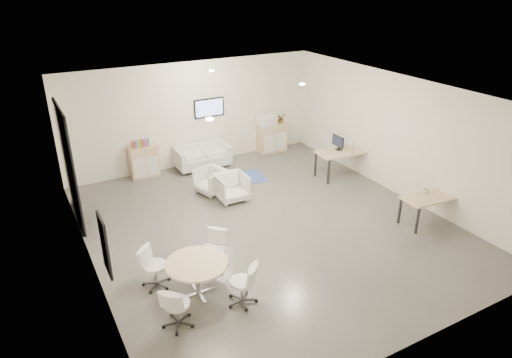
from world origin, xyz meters
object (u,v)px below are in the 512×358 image
object	(u,v)px
sideboard_right	(272,138)
armchair_right	(232,186)
sideboard_left	(144,162)
desk_front	(428,200)
desk_rear	(342,154)
armchair_left	(211,180)
loveseat	(202,157)
round_table	(197,266)

from	to	relation	value
sideboard_right	armchair_right	distance (m)	3.83
sideboard_left	desk_front	size ratio (longest dim) A/B	0.69
desk_rear	armchair_right	bearing A→B (deg)	-176.93
sideboard_right	desk_rear	distance (m)	2.86
sideboard_left	armchair_left	xyz separation A→B (m)	(1.28, -1.97, -0.09)
sideboard_left	sideboard_right	size ratio (longest dim) A/B	0.97
loveseat	desk_front	world-z (taller)	loveseat
sideboard_left	armchair_left	bearing A→B (deg)	-57.00
sideboard_right	loveseat	world-z (taller)	sideboard_right
armchair_right	round_table	size ratio (longest dim) A/B	0.68
desk_rear	armchair_left	bearing A→B (deg)	173.39
sideboard_left	armchair_right	xyz separation A→B (m)	(1.58, -2.64, -0.07)
round_table	sideboard_left	bearing A→B (deg)	83.14
loveseat	desk_rear	distance (m)	4.25
desk_rear	loveseat	bearing A→B (deg)	147.44
sideboard_right	desk_rear	world-z (taller)	sideboard_right
sideboard_left	loveseat	xyz separation A→B (m)	(1.77, -0.18, -0.13)
armchair_left	desk_rear	bearing A→B (deg)	62.18
loveseat	desk_front	bearing A→B (deg)	-59.33
round_table	desk_front	bearing A→B (deg)	-1.21
armchair_left	desk_rear	size ratio (longest dim) A/B	0.49
loveseat	armchair_right	size ratio (longest dim) A/B	2.09
sideboard_right	round_table	xyz separation A→B (m)	(-5.09, -5.85, 0.14)
sideboard_right	desk_rear	bearing A→B (deg)	-75.03
sideboard_left	desk_front	world-z (taller)	sideboard_left
sideboard_left	desk_front	distance (m)	7.92
sideboard_right	armchair_right	bearing A→B (deg)	-136.87
sideboard_left	desk_rear	size ratio (longest dim) A/B	0.60
desk_front	armchair_right	bearing A→B (deg)	141.62
round_table	desk_rear	bearing A→B (deg)	27.97
sideboard_left	desk_rear	xyz separation A→B (m)	(5.12, -2.77, 0.23)
armchair_right	desk_rear	bearing A→B (deg)	-0.27
loveseat	armchair_left	size ratio (longest dim) A/B	2.19
sideboard_left	armchair_right	bearing A→B (deg)	-59.04
desk_front	armchair_left	bearing A→B (deg)	138.73
sideboard_left	armchair_left	size ratio (longest dim) A/B	1.23
sideboard_right	armchair_left	xyz separation A→B (m)	(-3.10, -1.95, -0.10)
loveseat	armchair_right	bearing A→B (deg)	-94.05
desk_rear	round_table	world-z (taller)	desk_rear
armchair_left	armchair_right	distance (m)	0.74
sideboard_left	armchair_right	size ratio (longest dim) A/B	1.18
sideboard_left	desk_rear	bearing A→B (deg)	-28.44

